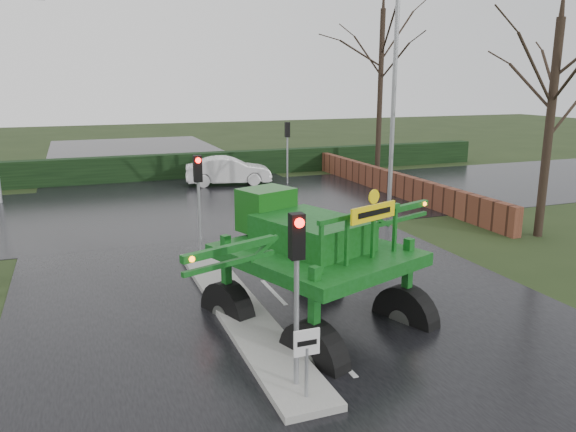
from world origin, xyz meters
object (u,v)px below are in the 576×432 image
object	(u,v)px
traffic_signal_mid	(198,185)
white_sedan	(229,185)
traffic_signal_near	(297,263)
keep_left_sign	(307,352)
traffic_signal_far	(287,139)
street_light_right	(389,77)
crop_sprayer	(308,265)

from	to	relation	value
traffic_signal_mid	white_sedan	size ratio (longest dim) A/B	0.73
traffic_signal_near	traffic_signal_mid	bearing A→B (deg)	90.00
keep_left_sign	traffic_signal_far	distance (m)	22.93
street_light_right	crop_sprayer	xyz separation A→B (m)	(-8.77, -11.81, -3.90)
keep_left_sign	street_light_right	xyz separation A→B (m)	(9.49, 13.50, 4.93)
crop_sprayer	keep_left_sign	bearing A→B (deg)	-133.67
street_light_right	white_sedan	world-z (taller)	street_light_right
traffic_signal_far	traffic_signal_near	bearing A→B (deg)	69.64
traffic_signal_near	street_light_right	distance (m)	16.46
keep_left_sign	street_light_right	bearing A→B (deg)	54.88
keep_left_sign	white_sedan	xyz separation A→B (m)	(4.50, 22.27, -1.06)
traffic_signal_far	white_sedan	distance (m)	4.27
keep_left_sign	crop_sprayer	size ratio (longest dim) A/B	0.18
traffic_signal_mid	crop_sprayer	bearing A→B (deg)	-84.30
traffic_signal_near	traffic_signal_far	size ratio (longest dim) A/B	1.00
keep_left_sign	white_sedan	world-z (taller)	keep_left_sign
traffic_signal_mid	traffic_signal_far	xyz separation A→B (m)	(7.80, 12.52, 0.00)
keep_left_sign	street_light_right	world-z (taller)	street_light_right
white_sedan	traffic_signal_far	bearing A→B (deg)	-92.40
crop_sprayer	white_sedan	distance (m)	21.03
traffic_signal_far	keep_left_sign	bearing A→B (deg)	70.07
traffic_signal_near	traffic_signal_far	world-z (taller)	same
crop_sprayer	white_sedan	bearing A→B (deg)	59.21
white_sedan	traffic_signal_mid	bearing A→B (deg)	171.92
traffic_signal_near	traffic_signal_mid	size ratio (longest dim) A/B	1.00
traffic_signal_far	white_sedan	size ratio (longest dim) A/B	0.73
traffic_signal_far	street_light_right	xyz separation A→B (m)	(1.69, -8.01, 3.40)
traffic_signal_near	crop_sprayer	size ratio (longest dim) A/B	0.47
keep_left_sign	traffic_signal_far	bearing A→B (deg)	70.07
street_light_right	traffic_signal_mid	bearing A→B (deg)	-154.60
traffic_signal_near	white_sedan	world-z (taller)	traffic_signal_near
traffic_signal_near	street_light_right	size ratio (longest dim) A/B	0.35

